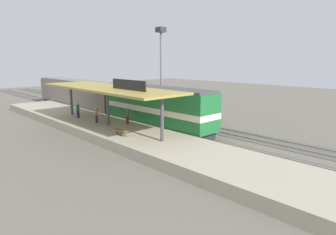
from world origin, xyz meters
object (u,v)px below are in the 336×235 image
at_px(platform_bench, 121,131).
at_px(freight_car, 168,104).
at_px(light_mast, 161,52).
at_px(person_walking, 127,115).
at_px(person_boarding, 78,110).
at_px(person_waiting, 96,114).
at_px(locomotive, 157,108).
at_px(passenger_carriage_single, 77,94).

distance_m(platform_bench, freight_car, 11.85).
relative_size(freight_car, light_mast, 1.03).
xyz_separation_m(person_walking, person_boarding, (-2.16, 6.43, 0.00)).
xyz_separation_m(light_mast, person_waiting, (-12.68, -4.00, -6.54)).
bearing_deg(person_walking, freight_car, 13.94).
bearing_deg(locomotive, light_mast, 45.27).
bearing_deg(freight_car, passenger_carriage_single, 107.11).
relative_size(light_mast, person_boarding, 6.84).
bearing_deg(passenger_carriage_single, platform_bench, -106.55).
height_order(freight_car, light_mast, light_mast).
distance_m(light_mast, person_waiting, 14.81).
bearing_deg(freight_car, locomotive, -146.36).
relative_size(locomotive, person_boarding, 8.44).
bearing_deg(person_boarding, person_waiting, -87.29).
bearing_deg(freight_car, person_walking, -166.06).
height_order(locomotive, person_boarding, locomotive).
xyz_separation_m(locomotive, person_waiting, (-4.88, 3.88, -0.56)).
bearing_deg(person_waiting, person_boarding, 92.71).
distance_m(freight_car, light_mast, 8.64).
height_order(freight_car, person_boarding, freight_car).
xyz_separation_m(freight_car, person_walking, (-7.49, -1.86, -0.12)).
distance_m(locomotive, person_boarding, 9.17).
bearing_deg(freight_car, platform_bench, -153.64).
xyz_separation_m(passenger_carriage_single, person_boarding, (-5.05, -10.37, -0.46)).
bearing_deg(passenger_carriage_single, person_boarding, -115.99).
height_order(passenger_carriage_single, person_boarding, passenger_carriage_single).
distance_m(person_waiting, person_walking, 3.33).
bearing_deg(person_walking, platform_bench, -132.50).
bearing_deg(person_waiting, passenger_carriage_single, 70.96).
bearing_deg(person_waiting, light_mast, 17.50).
relative_size(platform_bench, person_walking, 0.99).
height_order(freight_car, person_waiting, freight_car).
xyz_separation_m(freight_car, person_boarding, (-9.65, 4.57, -0.12)).
distance_m(locomotive, passenger_carriage_single, 18.00).
distance_m(passenger_carriage_single, person_walking, 17.05).
distance_m(freight_car, person_walking, 7.72).
bearing_deg(person_boarding, locomotive, -56.50).
bearing_deg(light_mast, platform_bench, -143.90).
bearing_deg(platform_bench, person_walking, 47.50).
height_order(platform_bench, freight_car, freight_car).
xyz_separation_m(passenger_carriage_single, freight_car, (4.60, -14.94, -0.34)).
bearing_deg(light_mast, freight_car, -123.62).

